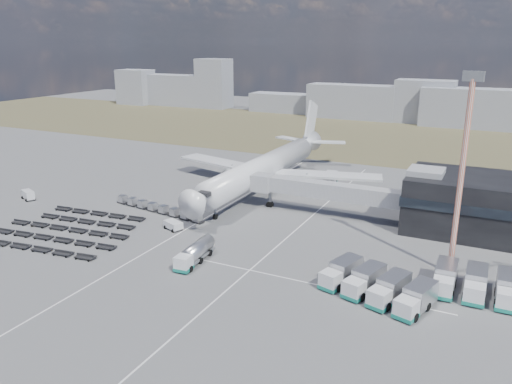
% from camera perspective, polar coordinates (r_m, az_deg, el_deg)
% --- Properties ---
extents(ground, '(420.00, 420.00, 0.00)m').
position_cam_1_polar(ground, '(88.89, -7.63, -4.86)').
color(ground, '#565659').
rests_on(ground, ground).
extents(grass_strip, '(420.00, 90.00, 0.01)m').
position_cam_1_polar(grass_strip, '(187.13, 11.41, 6.44)').
color(grass_strip, '#49472C').
rests_on(grass_strip, ground).
extents(lane_markings, '(47.12, 110.00, 0.01)m').
position_cam_1_polar(lane_markings, '(86.62, -1.11, -5.30)').
color(lane_markings, silver).
rests_on(lane_markings, ground).
extents(terminal, '(30.40, 16.40, 11.00)m').
position_cam_1_polar(terminal, '(96.20, 25.69, -1.42)').
color(terminal, black).
rests_on(terminal, ground).
extents(jet_bridge, '(30.30, 3.80, 7.05)m').
position_cam_1_polar(jet_bridge, '(97.83, 6.77, 0.34)').
color(jet_bridge, '#939399').
rests_on(jet_bridge, ground).
extents(airliner, '(51.59, 64.53, 17.62)m').
position_cam_1_polar(airliner, '(114.25, 1.27, 2.97)').
color(airliner, silver).
rests_on(airliner, ground).
extents(skyline, '(299.12, 24.62, 24.55)m').
position_cam_1_polar(skyline, '(219.41, 19.28, 9.72)').
color(skyline, gray).
rests_on(skyline, ground).
extents(fuel_tanker, '(3.02, 9.41, 2.99)m').
position_cam_1_polar(fuel_tanker, '(77.59, -7.01, -6.95)').
color(fuel_tanker, silver).
rests_on(fuel_tanker, ground).
extents(pushback_tug, '(4.01, 3.14, 1.56)m').
position_cam_1_polar(pushback_tug, '(91.45, -9.43, -3.79)').
color(pushback_tug, silver).
rests_on(pushback_tug, ground).
extents(utility_van, '(4.06, 2.96, 2.02)m').
position_cam_1_polar(utility_van, '(117.67, -24.59, -0.33)').
color(utility_van, silver).
rests_on(utility_van, ground).
extents(catering_truck, '(3.35, 6.65, 2.93)m').
position_cam_1_polar(catering_truck, '(118.17, 8.42, 1.36)').
color(catering_truck, silver).
rests_on(catering_truck, ground).
extents(service_trucks_near, '(15.29, 11.15, 3.05)m').
position_cam_1_polar(service_trucks_near, '(69.10, 13.60, -10.30)').
color(service_trucks_near, silver).
rests_on(service_trucks_near, ground).
extents(service_trucks_far, '(14.24, 7.95, 3.15)m').
position_cam_1_polar(service_trucks_far, '(73.61, 25.29, -9.73)').
color(service_trucks_far, silver).
rests_on(service_trucks_far, ground).
extents(uld_row, '(22.91, 4.76, 1.55)m').
position_cam_1_polar(uld_row, '(100.92, -11.14, -1.81)').
color(uld_row, black).
rests_on(uld_row, ground).
extents(baggage_dollies, '(26.79, 22.23, 0.77)m').
position_cam_1_polar(baggage_dollies, '(95.68, -20.84, -4.02)').
color(baggage_dollies, black).
rests_on(baggage_dollies, ground).
extents(floodlight_mast, '(2.76, 2.23, 28.93)m').
position_cam_1_polar(floodlight_mast, '(74.77, 22.39, 1.52)').
color(floodlight_mast, '#C94620').
rests_on(floodlight_mast, ground).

